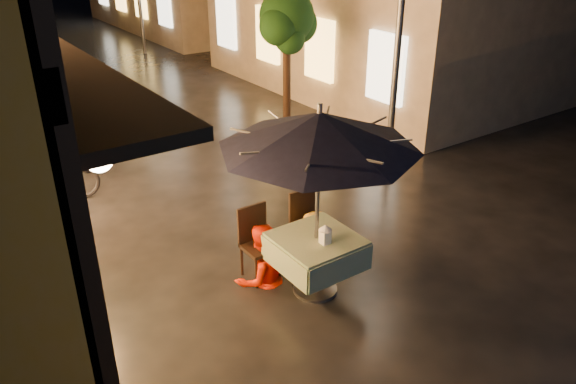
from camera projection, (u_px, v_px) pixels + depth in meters
ground at (331, 264)px, 7.68m from camera, size 90.00×90.00×0.00m
street_tree at (287, 20)px, 11.17m from camera, size 1.43×1.20×3.15m
streetlamp_near at (401, 6)px, 9.40m from camera, size 0.36×0.36×4.23m
cafe_table at (316, 251)px, 6.87m from camera, size 0.99×0.99×0.78m
patio_umbrella at (319, 131)px, 6.18m from camera, size 2.33×2.33×2.46m
cafe_chair_left at (257, 239)px, 7.23m from camera, size 0.42×0.42×0.97m
cafe_chair_right at (306, 221)px, 7.64m from camera, size 0.42×0.42×0.97m
table_lantern at (325, 233)px, 6.60m from camera, size 0.16×0.16×0.25m
person_orange at (260, 228)px, 7.01m from camera, size 0.76×0.60×1.54m
person_yellow at (317, 215)px, 7.39m from camera, size 1.06×0.78×1.46m
bicycle_0 at (39, 176)px, 9.09m from camera, size 1.95×1.17×0.97m
bicycle_1 at (63, 155)px, 9.84m from camera, size 1.76×0.82×1.02m
bicycle_2 at (55, 146)px, 10.47m from camera, size 1.62×0.60×0.84m
bicycle_3 at (8, 136)px, 10.87m from camera, size 1.56×0.78×0.90m
bicycle_4 at (32, 125)px, 11.40m from camera, size 1.83×0.82×0.93m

